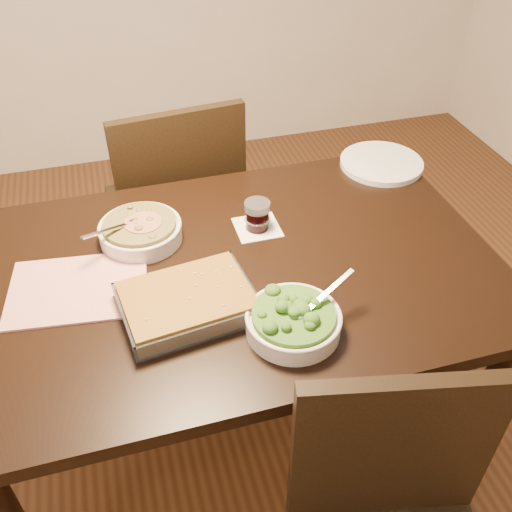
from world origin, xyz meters
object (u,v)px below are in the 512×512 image
Objects in this scene: chair_far at (177,204)px; dinner_plate at (381,163)px; baking_dish at (187,302)px; table at (233,293)px; broccoli_bowl at (293,321)px; stew_bowl at (140,230)px; wine_tumbler at (257,215)px.

dinner_plate is at bearing 149.94° from chair_far.
baking_dish is 0.89m from dinner_plate.
broccoli_bowl is (0.08, -0.26, 0.13)m from table.
chair_far is at bearing 98.20° from broccoli_bowl.
chair_far reaches higher than broccoli_bowl.
table is 6.08× the size of stew_bowl.
stew_bowl is at bearing -167.55° from dinner_plate.
wine_tumbler reaches higher than table.
chair_far is at bearing 156.04° from dinner_plate.
dinner_plate is at bearing 49.94° from broccoli_bowl.
stew_bowl is (-0.21, 0.18, 0.13)m from table.
table is at bearing 34.94° from baking_dish.
chair_far is (0.16, 0.47, -0.25)m from stew_bowl.
table is at bearing 88.39° from chair_far.
wine_tumbler is (0.32, -0.04, 0.01)m from stew_bowl.
dinner_plate reaches higher than table.
stew_bowl reaches higher than dinner_plate.
table is 0.23m from baking_dish.
dinner_plate is (0.81, 0.18, -0.02)m from stew_bowl.
broccoli_bowl is 0.26× the size of chair_far.
table is at bearing -40.25° from stew_bowl.
dinner_plate is 0.75m from chair_far.
wine_tumbler is (0.11, 0.14, 0.14)m from table.
dinner_plate is (0.52, 0.62, -0.02)m from broccoli_bowl.
stew_bowl and broccoli_bowl have the same top height.
baking_dish is at bearing -76.81° from stew_bowl.
stew_bowl reaches higher than wine_tumbler.
stew_bowl is 0.53m from broccoli_bowl.
dinner_plate is at bearing 26.11° from baking_dish.
baking_dish reaches higher than dinner_plate.
stew_bowl is 0.32m from baking_dish.
baking_dish is 1.24× the size of dinner_plate.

